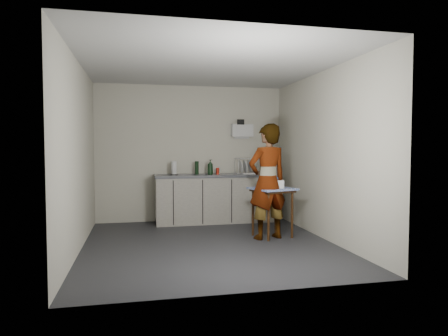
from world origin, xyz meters
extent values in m
plane|color=#242529|center=(0.00, 0.00, 0.00)|extent=(4.00, 4.00, 0.00)
cube|color=beige|center=(0.00, 1.99, 1.30)|extent=(3.60, 0.02, 2.60)
cube|color=beige|center=(1.79, 0.00, 1.30)|extent=(0.02, 4.00, 2.60)
cube|color=beige|center=(-1.79, 0.00, 1.30)|extent=(0.02, 4.00, 2.60)
cube|color=silver|center=(0.00, 0.00, 2.60)|extent=(3.60, 4.00, 0.01)
cube|color=black|center=(0.40, 1.70, 0.04)|extent=(2.20, 0.52, 0.08)
cube|color=#BCB4A7|center=(0.40, 1.70, 0.43)|extent=(2.20, 0.58, 0.86)
cube|color=#52555D|center=(0.40, 1.70, 0.89)|extent=(2.24, 0.62, 0.05)
cube|color=black|center=(-0.40, 1.41, 0.43)|extent=(0.02, 0.01, 0.80)
cube|color=black|center=(0.13, 1.41, 0.43)|extent=(0.02, 0.01, 0.80)
cube|color=black|center=(0.67, 1.41, 0.43)|extent=(0.01, 0.01, 0.80)
cube|color=black|center=(1.20, 1.41, 0.43)|extent=(0.02, 0.01, 0.80)
cube|color=white|center=(1.00, 1.92, 1.75)|extent=(0.42, 0.16, 0.24)
cube|color=white|center=(1.00, 1.97, 1.61)|extent=(0.30, 0.06, 0.04)
cube|color=black|center=(0.95, 1.83, 1.91)|extent=(0.14, 0.02, 0.10)
cylinder|color=#3D1D0E|center=(0.91, 0.01, 0.36)|extent=(0.04, 0.04, 0.72)
cylinder|color=#3D1D0E|center=(1.34, 0.12, 0.36)|extent=(0.04, 0.04, 0.72)
cylinder|color=#3D1D0E|center=(0.79, 0.43, 0.36)|extent=(0.04, 0.04, 0.72)
cylinder|color=#3D1D0E|center=(1.22, 0.55, 0.36)|extent=(0.04, 0.04, 0.72)
cube|color=#3D1D0E|center=(1.06, 0.28, 0.73)|extent=(0.65, 0.65, 0.04)
cube|color=#1B3FA3|center=(1.06, 0.28, 0.77)|extent=(0.74, 0.74, 0.03)
imported|color=#B2A593|center=(0.95, 0.17, 0.89)|extent=(0.73, 0.57, 1.78)
imported|color=black|center=(0.31, 1.61, 1.05)|extent=(0.15, 0.15, 0.28)
cylinder|color=red|center=(0.46, 1.69, 0.97)|extent=(0.06, 0.06, 0.12)
cylinder|color=black|center=(0.07, 1.73, 1.03)|extent=(0.07, 0.07, 0.25)
cylinder|color=black|center=(-0.36, 1.71, 0.92)|extent=(0.14, 0.14, 0.01)
cylinder|color=white|center=(-0.36, 1.71, 1.04)|extent=(0.10, 0.10, 0.24)
cube|color=silver|center=(1.04, 1.75, 0.92)|extent=(0.43, 0.33, 0.02)
cylinder|color=silver|center=(0.85, 1.61, 1.07)|extent=(0.01, 0.01, 0.28)
cylinder|color=silver|center=(1.24, 1.61, 1.07)|extent=(0.01, 0.01, 0.28)
cylinder|color=silver|center=(0.85, 1.90, 1.07)|extent=(0.01, 0.01, 0.28)
cylinder|color=silver|center=(1.24, 1.90, 1.07)|extent=(0.01, 0.01, 0.28)
cylinder|color=white|center=(0.93, 1.75, 1.05)|extent=(0.05, 0.24, 0.24)
cylinder|color=white|center=(1.02, 1.75, 1.05)|extent=(0.05, 0.24, 0.24)
cylinder|color=white|center=(1.11, 1.75, 1.05)|extent=(0.05, 0.24, 0.24)
cube|color=white|center=(1.07, 0.30, 0.79)|extent=(0.34, 0.34, 0.01)
cube|color=white|center=(1.05, 0.15, 0.85)|extent=(0.31, 0.04, 0.11)
cube|color=white|center=(1.08, 0.45, 0.85)|extent=(0.31, 0.04, 0.11)
cube|color=white|center=(0.92, 0.32, 0.85)|extent=(0.04, 0.31, 0.11)
cube|color=white|center=(1.22, 0.29, 0.85)|extent=(0.04, 0.31, 0.11)
cube|color=white|center=(1.08, 0.46, 1.06)|extent=(0.31, 0.04, 0.31)
cylinder|color=white|center=(1.07, 0.30, 0.85)|extent=(0.21, 0.21, 0.11)
sphere|color=#D84F98|center=(1.01, 0.27, 0.93)|extent=(0.07, 0.07, 0.07)
sphere|color=#5BA1F9|center=(1.12, 0.26, 0.93)|extent=(0.07, 0.07, 0.07)
sphere|color=#50C353|center=(1.07, 0.35, 0.93)|extent=(0.07, 0.07, 0.07)
sphere|color=#D84F98|center=(1.03, 0.35, 0.93)|extent=(0.07, 0.07, 0.07)
camera|label=1|loc=(-1.02, -5.69, 1.42)|focal=32.00mm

